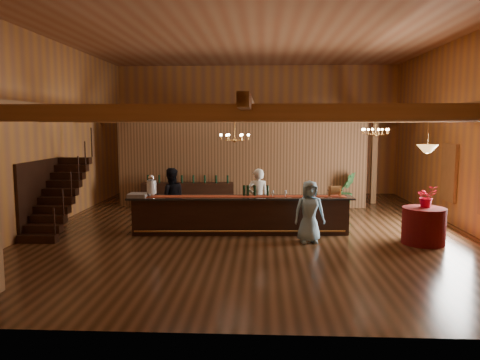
{
  "coord_description": "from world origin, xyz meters",
  "views": [
    {
      "loc": [
        0.27,
        -13.4,
        3.0
      ],
      "look_at": [
        -0.41,
        0.64,
        1.32
      ],
      "focal_mm": 35.0,
      "sensor_mm": 36.0,
      "label": 1
    }
  ],
  "objects_px": {
    "raffle_drum": "(335,190)",
    "backbar_shelf": "(188,196)",
    "beverage_dispenser": "(152,186)",
    "round_table": "(424,226)",
    "guest": "(309,212)",
    "tasting_bar": "(240,215)",
    "pendant_lamp": "(427,149)",
    "chandelier_left": "(235,137)",
    "bartender": "(258,198)",
    "staff_second": "(171,198)",
    "floor_plant": "(346,191)",
    "chandelier_right": "(375,131)"
  },
  "relations": [
    {
      "from": "round_table",
      "to": "chandelier_right",
      "type": "relative_size",
      "value": 1.33
    },
    {
      "from": "backbar_shelf",
      "to": "guest",
      "type": "distance_m",
      "value": 6.1
    },
    {
      "from": "round_table",
      "to": "pendant_lamp",
      "type": "distance_m",
      "value": 1.94
    },
    {
      "from": "pendant_lamp",
      "to": "raffle_drum",
      "type": "bearing_deg",
      "value": 154.31
    },
    {
      "from": "round_table",
      "to": "guest",
      "type": "distance_m",
      "value": 2.89
    },
    {
      "from": "guest",
      "to": "chandelier_right",
      "type": "bearing_deg",
      "value": 43.0
    },
    {
      "from": "tasting_bar",
      "to": "backbar_shelf",
      "type": "relative_size",
      "value": 1.9
    },
    {
      "from": "raffle_drum",
      "to": "floor_plant",
      "type": "bearing_deg",
      "value": 75.45
    },
    {
      "from": "backbar_shelf",
      "to": "chandelier_right",
      "type": "bearing_deg",
      "value": -23.3
    },
    {
      "from": "chandelier_left",
      "to": "bartender",
      "type": "bearing_deg",
      "value": 35.29
    },
    {
      "from": "tasting_bar",
      "to": "chandelier_left",
      "type": "height_order",
      "value": "chandelier_left"
    },
    {
      "from": "tasting_bar",
      "to": "raffle_drum",
      "type": "bearing_deg",
      "value": -1.06
    },
    {
      "from": "round_table",
      "to": "staff_second",
      "type": "bearing_deg",
      "value": 167.05
    },
    {
      "from": "tasting_bar",
      "to": "guest",
      "type": "bearing_deg",
      "value": -30.1
    },
    {
      "from": "raffle_drum",
      "to": "beverage_dispenser",
      "type": "bearing_deg",
      "value": -177.95
    },
    {
      "from": "pendant_lamp",
      "to": "round_table",
      "type": "bearing_deg",
      "value": 0.0
    },
    {
      "from": "round_table",
      "to": "staff_second",
      "type": "relative_size",
      "value": 0.61
    },
    {
      "from": "floor_plant",
      "to": "tasting_bar",
      "type": "bearing_deg",
      "value": -132.94
    },
    {
      "from": "pendant_lamp",
      "to": "guest",
      "type": "height_order",
      "value": "pendant_lamp"
    },
    {
      "from": "tasting_bar",
      "to": "floor_plant",
      "type": "bearing_deg",
      "value": 43.89
    },
    {
      "from": "raffle_drum",
      "to": "round_table",
      "type": "relative_size",
      "value": 0.32
    },
    {
      "from": "chandelier_left",
      "to": "floor_plant",
      "type": "distance_m",
      "value": 5.52
    },
    {
      "from": "beverage_dispenser",
      "to": "pendant_lamp",
      "type": "bearing_deg",
      "value": -6.61
    },
    {
      "from": "backbar_shelf",
      "to": "chandelier_left",
      "type": "height_order",
      "value": "chandelier_left"
    },
    {
      "from": "chandelier_right",
      "to": "pendant_lamp",
      "type": "relative_size",
      "value": 0.89
    },
    {
      "from": "backbar_shelf",
      "to": "round_table",
      "type": "height_order",
      "value": "same"
    },
    {
      "from": "tasting_bar",
      "to": "pendant_lamp",
      "type": "distance_m",
      "value": 5.11
    },
    {
      "from": "tasting_bar",
      "to": "pendant_lamp",
      "type": "height_order",
      "value": "pendant_lamp"
    },
    {
      "from": "raffle_drum",
      "to": "chandelier_left",
      "type": "relative_size",
      "value": 0.42
    },
    {
      "from": "guest",
      "to": "bartender",
      "type": "bearing_deg",
      "value": 122.55
    },
    {
      "from": "beverage_dispenser",
      "to": "round_table",
      "type": "distance_m",
      "value": 7.21
    },
    {
      "from": "backbar_shelf",
      "to": "round_table",
      "type": "distance_m",
      "value": 8.22
    },
    {
      "from": "backbar_shelf",
      "to": "bartender",
      "type": "distance_m",
      "value": 4.02
    },
    {
      "from": "beverage_dispenser",
      "to": "chandelier_left",
      "type": "relative_size",
      "value": 0.75
    },
    {
      "from": "raffle_drum",
      "to": "pendant_lamp",
      "type": "distance_m",
      "value": 2.61
    },
    {
      "from": "chandelier_left",
      "to": "guest",
      "type": "xyz_separation_m",
      "value": [
        1.97,
        -1.16,
        -1.86
      ]
    },
    {
      "from": "raffle_drum",
      "to": "backbar_shelf",
      "type": "distance_m",
      "value": 5.99
    },
    {
      "from": "chandelier_left",
      "to": "chandelier_right",
      "type": "relative_size",
      "value": 1.0
    },
    {
      "from": "tasting_bar",
      "to": "beverage_dispenser",
      "type": "bearing_deg",
      "value": 178.82
    },
    {
      "from": "pendant_lamp",
      "to": "guest",
      "type": "relative_size",
      "value": 0.57
    },
    {
      "from": "backbar_shelf",
      "to": "bartender",
      "type": "relative_size",
      "value": 1.88
    },
    {
      "from": "chandelier_right",
      "to": "bartender",
      "type": "bearing_deg",
      "value": -164.01
    },
    {
      "from": "bartender",
      "to": "tasting_bar",
      "type": "bearing_deg",
      "value": 48.33
    },
    {
      "from": "tasting_bar",
      "to": "pendant_lamp",
      "type": "xyz_separation_m",
      "value": [
        4.67,
        -0.91,
        1.88
      ]
    },
    {
      "from": "tasting_bar",
      "to": "bartender",
      "type": "height_order",
      "value": "bartender"
    },
    {
      "from": "tasting_bar",
      "to": "staff_second",
      "type": "bearing_deg",
      "value": 159.61
    },
    {
      "from": "chandelier_right",
      "to": "bartender",
      "type": "relative_size",
      "value": 0.46
    },
    {
      "from": "chandelier_right",
      "to": "staff_second",
      "type": "relative_size",
      "value": 0.46
    },
    {
      "from": "tasting_bar",
      "to": "round_table",
      "type": "relative_size",
      "value": 5.83
    },
    {
      "from": "chandelier_right",
      "to": "raffle_drum",
      "type": "bearing_deg",
      "value": -131.38
    }
  ]
}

